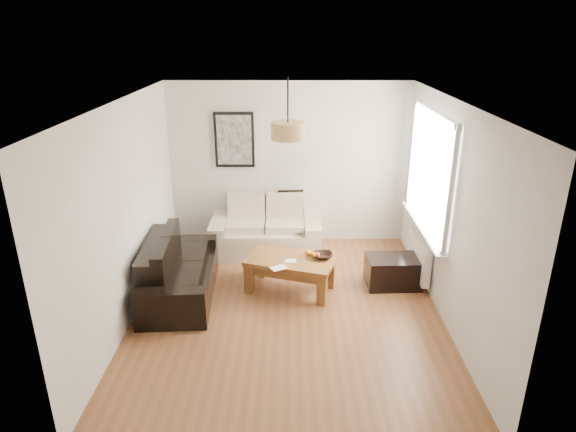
{
  "coord_description": "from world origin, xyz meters",
  "views": [
    {
      "loc": [
        0.04,
        -5.41,
        3.37
      ],
      "look_at": [
        0.0,
        0.6,
        1.05
      ],
      "focal_mm": 30.82,
      "sensor_mm": 36.0,
      "label": 1
    }
  ],
  "objects_px": {
    "sofa_leather": "(179,269)",
    "ottoman": "(393,271)",
    "loveseat_cream": "(266,226)",
    "coffee_table": "(290,274)"
  },
  "relations": [
    {
      "from": "sofa_leather",
      "to": "ottoman",
      "type": "xyz_separation_m",
      "value": [
        2.88,
        0.27,
        -0.17
      ]
    },
    {
      "from": "coffee_table",
      "to": "sofa_leather",
      "type": "bearing_deg",
      "value": -174.64
    },
    {
      "from": "sofa_leather",
      "to": "ottoman",
      "type": "relative_size",
      "value": 2.4
    },
    {
      "from": "loveseat_cream",
      "to": "coffee_table",
      "type": "relative_size",
      "value": 1.49
    },
    {
      "from": "ottoman",
      "to": "coffee_table",
      "type": "bearing_deg",
      "value": -174.48
    },
    {
      "from": "sofa_leather",
      "to": "loveseat_cream",
      "type": "bearing_deg",
      "value": -41.23
    },
    {
      "from": "sofa_leather",
      "to": "coffee_table",
      "type": "relative_size",
      "value": 1.52
    },
    {
      "from": "sofa_leather",
      "to": "coffee_table",
      "type": "xyz_separation_m",
      "value": [
        1.46,
        0.14,
        -0.14
      ]
    },
    {
      "from": "sofa_leather",
      "to": "ottoman",
      "type": "distance_m",
      "value": 2.9
    },
    {
      "from": "sofa_leather",
      "to": "coffee_table",
      "type": "height_order",
      "value": "sofa_leather"
    }
  ]
}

